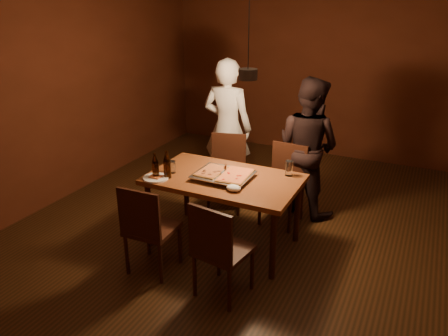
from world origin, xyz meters
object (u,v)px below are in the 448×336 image
at_px(beer_bottle_b, 167,164).
at_px(pendant_lamp, 248,73).
at_px(chair_near_left, 147,222).
at_px(beer_bottle_a, 155,166).
at_px(chair_far_right, 285,176).
at_px(chair_far_left, 227,165).
at_px(diner_dark, 308,147).
at_px(pizza_tray, 223,176).
at_px(dining_table, 224,184).
at_px(chair_near_right, 218,244).
at_px(diner_white, 227,128).
at_px(plate_slice, 156,178).

xyz_separation_m(beer_bottle_b, pendant_lamp, (0.65, 0.46, 0.87)).
relative_size(chair_near_left, pendant_lamp, 0.44).
bearing_deg(pendant_lamp, beer_bottle_a, -145.80).
xyz_separation_m(chair_near_left, beer_bottle_a, (-0.21, 0.49, 0.34)).
distance_m(chair_near_left, pendant_lamp, 1.67).
xyz_separation_m(chair_far_right, chair_near_left, (-0.78, -1.57, 0.00)).
bearing_deg(chair_far_left, chair_near_left, 73.30).
height_order(chair_far_left, diner_dark, diner_dark).
bearing_deg(pizza_tray, beer_bottle_b, -152.22).
height_order(dining_table, beer_bottle_a, beer_bottle_a).
xyz_separation_m(chair_near_left, pendant_lamp, (0.54, 1.00, 1.22)).
relative_size(chair_far_right, chair_near_left, 1.00).
bearing_deg(pendant_lamp, diner_dark, 66.72).
bearing_deg(pizza_tray, chair_near_left, -113.48).
bearing_deg(chair_near_right, beer_bottle_b, 154.29).
bearing_deg(pizza_tray, chair_far_left, 117.12).
distance_m(dining_table, diner_dark, 1.24).
bearing_deg(pizza_tray, diner_white, 117.85).
bearing_deg(pizza_tray, chair_far_right, 68.39).
relative_size(chair_near_right, diner_white, 0.28).
height_order(dining_table, diner_white, diner_white).
distance_m(chair_near_left, beer_bottle_b, 0.65).
xyz_separation_m(dining_table, beer_bottle_a, (-0.61, -0.30, 0.20)).
bearing_deg(diner_white, beer_bottle_a, 84.82).
relative_size(dining_table, chair_near_right, 3.09).
xyz_separation_m(chair_far_right, diner_white, (-0.93, 0.43, 0.34)).
bearing_deg(dining_table, diner_white, 113.99).
height_order(chair_far_left, pizza_tray, chair_far_left).
distance_m(chair_far_left, plate_slice, 1.19).
bearing_deg(plate_slice, diner_white, 87.72).
xyz_separation_m(chair_near_left, diner_white, (-0.14, 1.99, 0.34)).
distance_m(dining_table, pizza_tray, 0.10).
distance_m(chair_near_left, chair_near_right, 0.74).
bearing_deg(diner_dark, diner_white, 14.75).
distance_m(chair_far_left, beer_bottle_a, 1.20).
xyz_separation_m(diner_dark, pendant_lamp, (-0.39, -0.90, 0.95)).
relative_size(beer_bottle_a, plate_slice, 1.01).
height_order(dining_table, beer_bottle_b, beer_bottle_b).
bearing_deg(chair_near_left, beer_bottle_a, 111.17).
xyz_separation_m(chair_far_right, plate_slice, (-0.99, -1.10, 0.22)).
xyz_separation_m(dining_table, chair_near_right, (0.35, -0.83, -0.14)).
xyz_separation_m(plate_slice, diner_dark, (1.13, 1.44, 0.05)).
relative_size(chair_near_left, beer_bottle_b, 1.74).
height_order(dining_table, pizza_tray, pizza_tray).
bearing_deg(pizza_tray, chair_near_right, -62.98).
relative_size(pizza_tray, beer_bottle_b, 1.97).
xyz_separation_m(beer_bottle_a, pendant_lamp, (0.75, 0.51, 0.88)).
bearing_deg(diner_white, chair_far_left, 112.90).
distance_m(pizza_tray, pendant_lamp, 1.02).
height_order(chair_far_left, plate_slice, chair_far_left).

